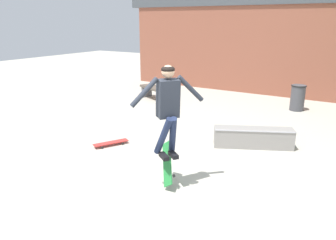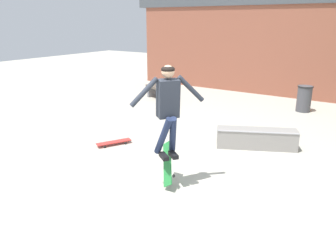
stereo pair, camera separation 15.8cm
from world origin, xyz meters
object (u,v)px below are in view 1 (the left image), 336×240
skateboard_flipping (167,163)px  skateboard_resting (111,143)px  trash_bin (298,97)px  skate_ledge (253,138)px  park_bench (155,91)px  skater (168,104)px

skateboard_flipping → skateboard_resting: (-2.11, 0.91, -0.33)m
trash_bin → skate_ledge: bearing=-92.7°
park_bench → skateboard_flipping: bearing=-30.0°
park_bench → skateboard_flipping: 6.52m
skate_ledge → skater: 3.00m
trash_bin → skater: 6.68m
skate_ledge → skateboard_resting: skate_ledge is taller
skate_ledge → skateboard_flipping: skateboard_flipping is taller
skateboard_resting → skater: bearing=93.8°
park_bench → skate_ledge: (4.54, -2.73, -0.11)m
park_bench → skate_ledge: 5.30m
trash_bin → skateboard_resting: size_ratio=1.03×
skate_ledge → skateboard_resting: size_ratio=2.19×
skate_ledge → skater: skater is taller
park_bench → skateboard_flipping: skateboard_flipping is taller
skate_ledge → trash_bin: trash_bin is taller
skateboard_resting → park_bench: bearing=-130.4°
trash_bin → skateboard_resting: 6.33m
skateboard_flipping → skateboard_resting: size_ratio=0.88×
park_bench → skater: (3.88, -5.36, 1.17)m
skate_ledge → skater: bearing=-129.9°
skate_ledge → skateboard_flipping: 2.66m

